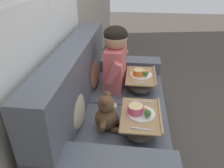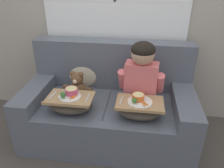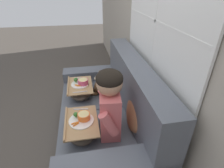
% 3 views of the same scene
% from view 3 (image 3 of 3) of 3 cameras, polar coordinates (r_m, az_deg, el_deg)
% --- Properties ---
extents(ground_plane, '(14.00, 14.00, 0.00)m').
position_cam_3_polar(ground_plane, '(2.33, -2.84, -17.13)').
color(ground_plane, '#4C443D').
extents(wall_back_with_window, '(8.00, 0.08, 2.60)m').
position_cam_3_polar(wall_back_with_window, '(1.78, 15.07, 16.13)').
color(wall_back_with_window, '#A89E8E').
rests_on(wall_back_with_window, ground_plane).
extents(couch, '(1.77, 0.93, 1.01)m').
position_cam_3_polar(couch, '(2.09, -1.06, -10.32)').
color(couch, '#565B66').
rests_on(couch, ground_plane).
extents(throw_pillow_behind_child, '(0.39, 0.19, 0.41)m').
position_cam_3_polar(throw_pillow_behind_child, '(1.69, 7.61, -8.99)').
color(throw_pillow_behind_child, '#B2754C').
rests_on(throw_pillow_behind_child, couch).
extents(throw_pillow_behind_teddy, '(0.36, 0.17, 0.38)m').
position_cam_3_polar(throw_pillow_behind_teddy, '(2.22, 2.67, 1.71)').
color(throw_pillow_behind_teddy, '#C1B293').
rests_on(throw_pillow_behind_teddy, couch).
extents(child_figure, '(0.47, 0.24, 0.65)m').
position_cam_3_polar(child_figure, '(1.54, -0.84, -5.23)').
color(child_figure, '#DB6666').
rests_on(child_figure, couch).
extents(teddy_bear, '(0.33, 0.23, 0.30)m').
position_cam_3_polar(teddy_bear, '(2.21, -3.70, -0.16)').
color(teddy_bear, brown).
rests_on(teddy_bear, couch).
extents(lap_tray_child, '(0.44, 0.30, 0.22)m').
position_cam_3_polar(lap_tray_child, '(1.70, -9.78, -13.51)').
color(lap_tray_child, '#473D33').
rests_on(lap_tray_child, child_figure).
extents(lap_tray_teddy, '(0.44, 0.30, 0.23)m').
position_cam_3_polar(lap_tray_teddy, '(2.23, -10.26, -1.69)').
color(lap_tray_teddy, '#473D33').
rests_on(lap_tray_teddy, teddy_bear).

